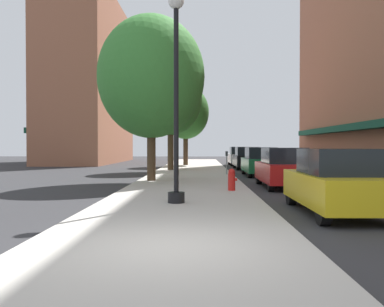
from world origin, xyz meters
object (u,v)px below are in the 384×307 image
object	(u,v)px
lamppost	(176,94)
car_red	(283,168)
tree_near	(151,77)
tree_mid	(186,112)
car_black	(247,158)
car_yellow	(336,182)
fire_hydrant	(232,179)
tree_far	(171,99)
car_white	(239,156)
car_green	(260,162)
parking_meter_near	(227,160)

from	to	relation	value
lamppost	car_red	xyz separation A→B (m)	(4.13, 5.63, -2.39)
tree_near	tree_mid	distance (m)	16.12
car_black	car_yellow	bearing A→B (deg)	-87.92
fire_hydrant	tree_far	world-z (taller)	tree_far
car_yellow	car_white	world-z (taller)	same
lamppost	car_white	distance (m)	25.94
car_yellow	car_black	world-z (taller)	same
car_yellow	car_green	bearing A→B (deg)	88.67
tree_near	car_red	xyz separation A→B (m)	(5.74, -2.03, -4.14)
fire_hydrant	parking_meter_near	xyz separation A→B (m)	(0.36, 8.75, 0.43)
car_red	tree_mid	bearing A→B (deg)	104.27
car_red	car_black	distance (m)	13.82
car_green	car_black	world-z (taller)	same
car_yellow	car_black	size ratio (longest dim) A/B	1.00
car_white	car_black	bearing A→B (deg)	-90.50
tree_near	parking_meter_near	bearing A→B (deg)	49.29
fire_hydrant	car_red	distance (m)	3.29
lamppost	car_red	distance (m)	7.38
tree_mid	tree_far	xyz separation A→B (m)	(-0.75, -7.36, 0.31)
car_yellow	tree_near	bearing A→B (deg)	121.70
car_yellow	car_green	distance (m)	13.54
parking_meter_near	tree_mid	size ratio (longest dim) A/B	0.19
car_green	tree_near	bearing A→B (deg)	-139.94
tree_far	car_yellow	xyz separation A→B (m)	(5.46, -17.55, -4.09)
parking_meter_near	car_red	bearing A→B (deg)	-73.13
parking_meter_near	tree_mid	world-z (taller)	tree_mid
tree_near	car_white	distance (m)	19.19
car_green	lamppost	bearing A→B (deg)	-107.83
car_black	car_white	xyz separation A→B (m)	(0.00, 6.04, 0.00)
parking_meter_near	fire_hydrant	bearing A→B (deg)	-92.38
fire_hydrant	car_white	bearing A→B (deg)	84.04
car_red	car_white	world-z (taller)	same
lamppost	tree_far	distance (m)	16.53
lamppost	car_white	world-z (taller)	lamppost
lamppost	car_green	world-z (taller)	lamppost
car_red	car_green	bearing A→B (deg)	89.69
fire_hydrant	car_red	size ratio (longest dim) A/B	0.18
parking_meter_near	tree_far	distance (m)	6.83
fire_hydrant	parking_meter_near	size ratio (longest dim) A/B	0.60
lamppost	tree_mid	xyz separation A→B (m)	(-0.58, 23.74, 1.38)
car_black	tree_near	bearing A→B (deg)	-113.87
fire_hydrant	car_white	size ratio (longest dim) A/B	0.18
lamppost	car_red	size ratio (longest dim) A/B	1.37
tree_mid	car_white	distance (m)	6.28
tree_mid	car_black	distance (m)	7.41
car_yellow	tree_mid	bearing A→B (deg)	99.38
tree_mid	tree_far	size ratio (longest dim) A/B	0.93
car_yellow	fire_hydrant	bearing A→B (deg)	116.00
lamppost	fire_hydrant	distance (m)	4.63
car_yellow	car_green	xyz separation A→B (m)	(0.00, 13.54, 0.00)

